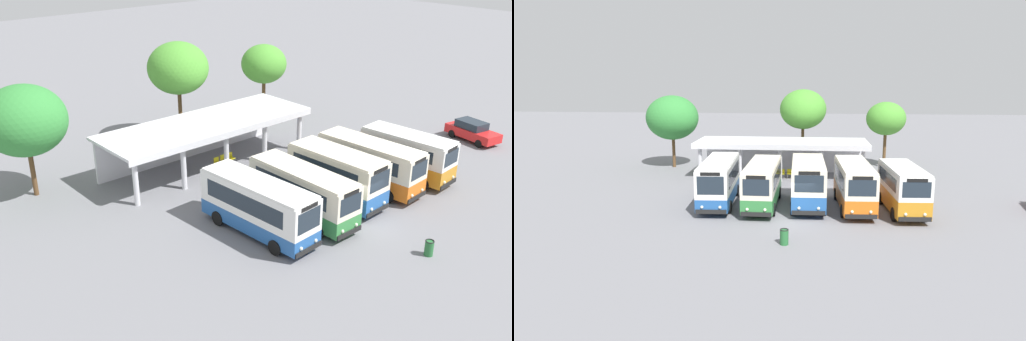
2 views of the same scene
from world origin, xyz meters
TOP-DOWN VIEW (x-y plane):
  - ground_plane at (0.00, 0.00)m, footprint 180.00×180.00m
  - city_bus_nearest_orange at (-5.64, 3.27)m, footprint 2.56×7.76m
  - city_bus_second_in_row at (-2.40, 2.90)m, footprint 2.29×7.53m
  - city_bus_middle_cream at (0.85, 3.06)m, footprint 2.56×6.65m
  - city_bus_fourth_amber at (4.09, 2.98)m, footprint 2.51×7.54m
  - city_bus_fifth_blue at (7.34, 2.29)m, footprint 2.56×6.68m
  - terminal_canopy at (-1.70, 13.80)m, footprint 15.88×5.45m
  - waiting_chair_end_by_column at (-1.59, 12.26)m, footprint 0.44×0.44m
  - waiting_chair_second_from_end at (-0.92, 12.35)m, footprint 0.44×0.44m
  - waiting_chair_middle_seat at (-0.26, 12.34)m, footprint 0.44×0.44m
  - roadside_tree_behind_canopy at (0.13, 19.21)m, footprint 4.87×4.87m
  - roadside_tree_east_of_canopy at (8.58, 18.41)m, footprint 3.99×3.99m
  - roadside_tree_west_of_canopy at (-13.18, 16.77)m, footprint 5.32×5.32m
  - litter_bin_apron at (-0.39, -4.64)m, footprint 0.49×0.49m

SIDE VIEW (x-z plane):
  - ground_plane at x=0.00m, z-range 0.00..0.00m
  - litter_bin_apron at x=-0.39m, z-range 0.01..0.91m
  - waiting_chair_end_by_column at x=-1.59m, z-range 0.09..0.95m
  - waiting_chair_second_from_end at x=-0.92m, z-range 0.09..0.95m
  - waiting_chair_middle_seat at x=-0.26m, z-range 0.09..0.95m
  - city_bus_second_in_row at x=-2.40m, z-range 0.17..3.36m
  - city_bus_fifth_blue at x=7.34m, z-range 0.17..3.40m
  - city_bus_fourth_amber at x=4.09m, z-range 0.17..3.43m
  - city_bus_nearest_orange at x=-5.64m, z-range 0.17..3.46m
  - city_bus_middle_cream at x=0.85m, z-range 0.17..3.57m
  - terminal_canopy at x=-1.70m, z-range 0.91..4.31m
  - roadside_tree_east_of_canopy at x=8.58m, z-range 1.67..8.44m
  - roadside_tree_west_of_canopy at x=-13.18m, z-range 1.43..8.84m
  - roadside_tree_behind_canopy at x=0.13m, z-range 1.91..9.89m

